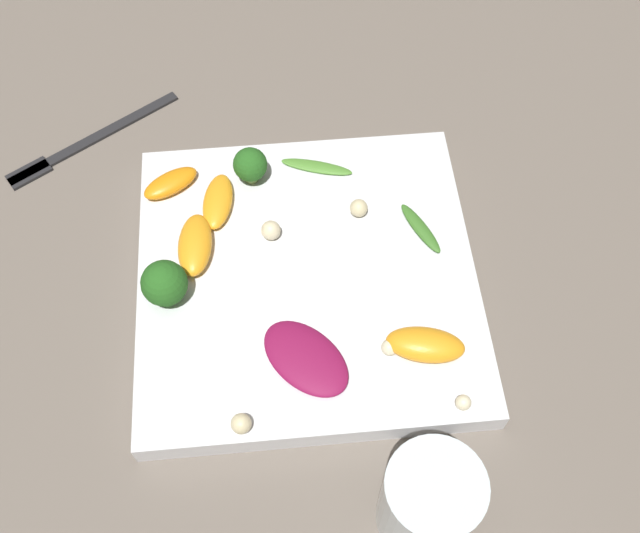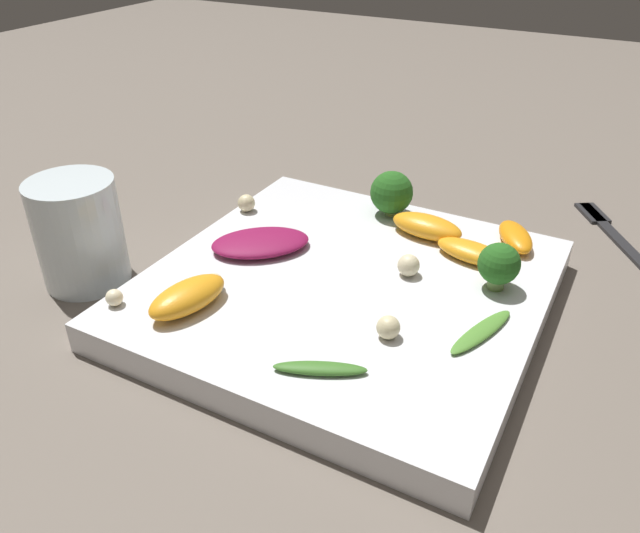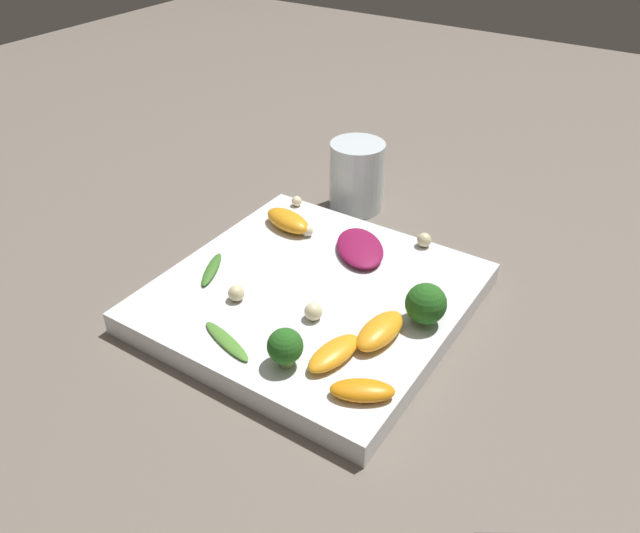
% 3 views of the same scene
% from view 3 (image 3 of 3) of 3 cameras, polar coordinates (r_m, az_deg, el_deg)
% --- Properties ---
extents(ground_plane, '(2.40, 2.40, 0.00)m').
position_cam_3_polar(ground_plane, '(0.68, -0.70, -3.69)').
color(ground_plane, '#6B6056').
extents(plate, '(0.30, 0.30, 0.03)m').
position_cam_3_polar(plate, '(0.67, -0.71, -2.83)').
color(plate, white).
rests_on(plate, ground_plane).
extents(drinking_glass, '(0.07, 0.07, 0.09)m').
position_cam_3_polar(drinking_glass, '(0.84, 3.38, 8.24)').
color(drinking_glass, silver).
rests_on(drinking_glass, ground_plane).
extents(radicchio_leaf_0, '(0.10, 0.09, 0.01)m').
position_cam_3_polar(radicchio_leaf_0, '(0.72, 3.67, 1.72)').
color(radicchio_leaf_0, maroon).
rests_on(radicchio_leaf_0, plate).
extents(orange_segment_0, '(0.07, 0.04, 0.01)m').
position_cam_3_polar(orange_segment_0, '(0.57, 1.29, -7.93)').
color(orange_segment_0, orange).
rests_on(orange_segment_0, plate).
extents(orange_segment_1, '(0.07, 0.04, 0.02)m').
position_cam_3_polar(orange_segment_1, '(0.60, 5.52, -5.87)').
color(orange_segment_1, orange).
rests_on(orange_segment_1, plate).
extents(orange_segment_2, '(0.05, 0.06, 0.01)m').
position_cam_3_polar(orange_segment_2, '(0.54, 3.89, -11.24)').
color(orange_segment_2, orange).
rests_on(orange_segment_2, plate).
extents(orange_segment_3, '(0.05, 0.07, 0.02)m').
position_cam_3_polar(orange_segment_3, '(0.76, -2.96, 4.21)').
color(orange_segment_3, orange).
rests_on(orange_segment_3, plate).
extents(broccoli_floret_0, '(0.04, 0.04, 0.04)m').
position_cam_3_polar(broccoli_floret_0, '(0.61, 9.66, -3.39)').
color(broccoli_floret_0, '#84AD5B').
rests_on(broccoli_floret_0, plate).
extents(broccoli_floret_1, '(0.03, 0.03, 0.04)m').
position_cam_3_polar(broccoli_floret_1, '(0.56, -3.20, -7.34)').
color(broccoli_floret_1, '#7A9E51').
rests_on(broccoli_floret_1, plate).
extents(arugula_sprig_0, '(0.06, 0.04, 0.01)m').
position_cam_3_polar(arugula_sprig_0, '(0.69, -9.87, -0.24)').
color(arugula_sprig_0, '#3D7528').
rests_on(arugula_sprig_0, plate).
extents(arugula_sprig_1, '(0.03, 0.07, 0.00)m').
position_cam_3_polar(arugula_sprig_1, '(0.60, -8.54, -6.75)').
color(arugula_sprig_1, '#518E33').
rests_on(arugula_sprig_1, plate).
extents(macadamia_nut_0, '(0.02, 0.02, 0.02)m').
position_cam_3_polar(macadamia_nut_0, '(0.73, 9.50, 2.41)').
color(macadamia_nut_0, beige).
rests_on(macadamia_nut_0, plate).
extents(macadamia_nut_1, '(0.01, 0.01, 0.01)m').
position_cam_3_polar(macadamia_nut_1, '(0.74, -1.17, 3.29)').
color(macadamia_nut_1, beige).
rests_on(macadamia_nut_1, plate).
extents(macadamia_nut_2, '(0.01, 0.01, 0.01)m').
position_cam_3_polar(macadamia_nut_2, '(0.81, -2.15, 5.99)').
color(macadamia_nut_2, beige).
rests_on(macadamia_nut_2, plate).
extents(macadamia_nut_3, '(0.02, 0.02, 0.02)m').
position_cam_3_polar(macadamia_nut_3, '(0.62, -0.61, -4.14)').
color(macadamia_nut_3, beige).
rests_on(macadamia_nut_3, plate).
extents(macadamia_nut_4, '(0.02, 0.02, 0.02)m').
position_cam_3_polar(macadamia_nut_4, '(0.65, -7.67, -2.44)').
color(macadamia_nut_4, beige).
rests_on(macadamia_nut_4, plate).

